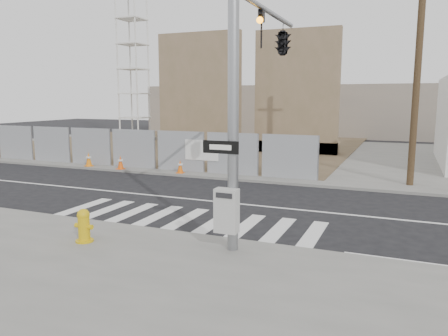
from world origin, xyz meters
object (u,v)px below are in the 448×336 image
at_px(traffic_cone_b, 89,159).
at_px(traffic_cone_d, 180,166).
at_px(crane_tower, 132,33).
at_px(fire_hydrant, 84,225).
at_px(signal_pole, 269,61).
at_px(traffic_cone_c, 120,162).

bearing_deg(traffic_cone_b, traffic_cone_d, -0.14).
relative_size(crane_tower, traffic_cone_b, 24.20).
xyz_separation_m(crane_tower, fire_hydrant, (13.78, -22.73, -8.48)).
relative_size(signal_pole, fire_hydrant, 8.16).
bearing_deg(signal_pole, crane_tower, 132.57).
xyz_separation_m(crane_tower, traffic_cone_b, (5.54, -12.63, -8.54)).
bearing_deg(crane_tower, fire_hydrant, -58.77).
xyz_separation_m(signal_pole, traffic_cone_b, (-11.95, 6.42, -4.30)).
distance_m(signal_pole, traffic_cone_b, 14.23).
relative_size(fire_hydrant, traffic_cone_d, 1.29).
relative_size(signal_pole, traffic_cone_b, 9.33).
height_order(crane_tower, traffic_cone_c, crane_tower).
xyz_separation_m(crane_tower, traffic_cone_d, (11.12, -12.64, -8.58)).
xyz_separation_m(signal_pole, traffic_cone_c, (-9.79, 6.27, -4.31)).
height_order(traffic_cone_c, traffic_cone_d, traffic_cone_c).
xyz_separation_m(signal_pole, traffic_cone_d, (-6.38, 6.40, -4.34)).
relative_size(signal_pole, traffic_cone_c, 9.84).
distance_m(signal_pole, traffic_cone_d, 10.02).
bearing_deg(crane_tower, signal_pole, -47.43).
relative_size(fire_hydrant, traffic_cone_b, 1.14).
relative_size(crane_tower, fire_hydrant, 21.15).
distance_m(signal_pole, fire_hydrant, 6.73).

